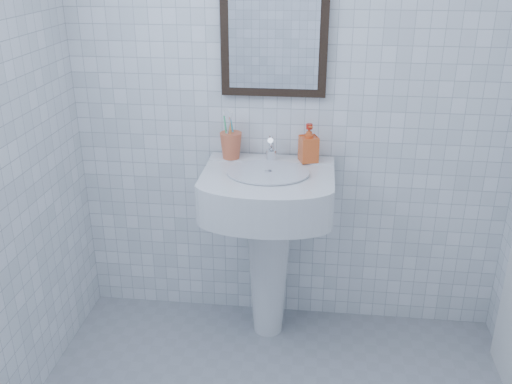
# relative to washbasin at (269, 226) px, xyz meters

# --- Properties ---
(wall_back) EXTENTS (2.20, 0.02, 2.50)m
(wall_back) POSITION_rel_washbasin_xyz_m (0.09, 0.21, 0.62)
(wall_back) COLOR white
(wall_back) RESTS_ON ground
(washbasin) EXTENTS (0.61, 0.45, 0.95)m
(washbasin) POSITION_rel_washbasin_xyz_m (0.00, 0.00, 0.00)
(washbasin) COLOR white
(washbasin) RESTS_ON ground
(faucet) EXTENTS (0.05, 0.11, 0.13)m
(faucet) POSITION_rel_washbasin_xyz_m (0.00, 0.11, 0.35)
(faucet) COLOR silver
(faucet) RESTS_ON washbasin
(toothbrush_cup) EXTENTS (0.12, 0.12, 0.13)m
(toothbrush_cup) POSITION_rel_washbasin_xyz_m (-0.20, 0.12, 0.37)
(toothbrush_cup) COLOR #D3603C
(toothbrush_cup) RESTS_ON washbasin
(soap_dispenser) EXTENTS (0.11, 0.11, 0.19)m
(soap_dispenser) POSITION_rel_washbasin_xyz_m (0.18, 0.12, 0.40)
(soap_dispenser) COLOR #D24514
(soap_dispenser) RESTS_ON washbasin
(wall_mirror) EXTENTS (0.50, 0.04, 0.62)m
(wall_mirror) POSITION_rel_washbasin_xyz_m (0.00, 0.19, 0.92)
(wall_mirror) COLOR black
(wall_mirror) RESTS_ON wall_back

